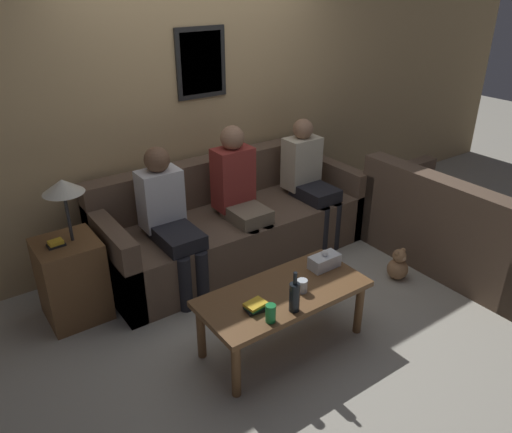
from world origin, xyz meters
name	(u,v)px	position (x,y,z in m)	size (l,w,h in m)	color
ground_plane	(267,279)	(0.00, 0.00, 0.00)	(16.00, 16.00, 0.00)	#ADA899
wall_back	(201,107)	(0.00, 1.03, 1.30)	(9.00, 0.08, 2.60)	tan
couch_main	(233,225)	(0.00, 0.54, 0.31)	(2.47, 0.92, 0.88)	brown
couch_side	(459,231)	(1.60, -0.75, 0.31)	(0.92, 1.65, 0.88)	brown
coffee_table	(283,298)	(-0.40, -0.73, 0.39)	(1.19, 0.56, 0.45)	brown
side_table_with_lamp	(72,274)	(-1.49, 0.46, 0.37)	(0.44, 0.44, 1.13)	brown
wine_bottle	(294,296)	(-0.48, -0.93, 0.56)	(0.07, 0.07, 0.29)	black
drinking_glass	(302,286)	(-0.30, -0.80, 0.50)	(0.07, 0.07, 0.09)	silver
book_stack	(255,306)	(-0.68, -0.79, 0.48)	(0.15, 0.12, 0.05)	black
soda_can	(271,313)	(-0.67, -0.94, 0.51)	(0.07, 0.07, 0.12)	#197A38
tissue_box	(324,261)	(0.03, -0.66, 0.51)	(0.23, 0.12, 0.14)	silver
person_left	(169,217)	(-0.69, 0.39, 0.66)	(0.34, 0.65, 1.20)	black
person_middle	(240,193)	(-0.01, 0.39, 0.69)	(0.34, 0.57, 1.26)	#756651
person_right	(309,177)	(0.78, 0.39, 0.65)	(0.34, 0.60, 1.19)	black
teddy_bear	(398,266)	(0.94, -0.64, 0.12)	(0.18, 0.18, 0.29)	#A87A51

